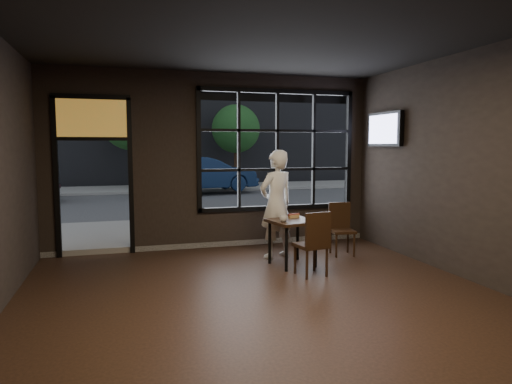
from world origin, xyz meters
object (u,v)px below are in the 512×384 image
object	(u,v)px
chair_near	(311,243)
navy_car	(204,174)
man	(276,204)
cafe_table	(292,243)

from	to	relation	value
chair_near	navy_car	bearing A→B (deg)	-100.88
chair_near	man	bearing A→B (deg)	-91.76
chair_near	navy_car	size ratio (longest dim) A/B	0.23
cafe_table	man	distance (m)	0.79
man	navy_car	bearing A→B (deg)	-113.59
chair_near	navy_car	world-z (taller)	navy_car
cafe_table	chair_near	distance (m)	0.60
cafe_table	chair_near	xyz separation A→B (m)	(0.07, -0.59, 0.11)
cafe_table	man	xyz separation A→B (m)	(-0.08, 0.57, 0.54)
cafe_table	chair_near	world-z (taller)	chair_near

